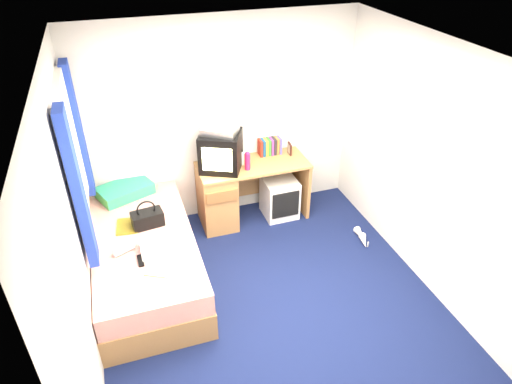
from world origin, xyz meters
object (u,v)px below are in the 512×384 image
object	(u,v)px
handbag	(147,218)
water_bottle	(124,249)
desk	(231,192)
towel	(158,246)
pillow	(125,190)
white_heels	(362,238)
picture_frame	(290,149)
remote_control	(141,261)
bed	(146,258)
crt_tv	(221,151)
storage_cube	(280,197)
pink_water_bottle	(247,162)
magazine	(127,226)
vcr	(220,130)
aerosol_can	(242,158)
colour_swatch_fan	(157,274)

from	to	relation	value
handbag	water_bottle	distance (m)	0.46
desk	towel	size ratio (longest dim) A/B	4.00
pillow	white_heels	distance (m)	2.77
picture_frame	remote_control	xyz separation A→B (m)	(-1.93, -1.19, -0.27)
towel	remote_control	world-z (taller)	towel
remote_control	handbag	bearing A→B (deg)	74.44
towel	bed	bearing A→B (deg)	115.80
crt_tv	water_bottle	xyz separation A→B (m)	(-1.19, -0.92, -0.40)
storage_cube	pink_water_bottle	bearing A→B (deg)	-173.95
storage_cube	magazine	world-z (taller)	magazine
crt_tv	white_heels	xyz separation A→B (m)	(1.43, -0.88, -0.93)
crt_tv	handbag	world-z (taller)	crt_tv
vcr	remote_control	world-z (taller)	vcr
vcr	crt_tv	bearing A→B (deg)	-83.58
desk	crt_tv	size ratio (longest dim) A/B	2.26
picture_frame	white_heels	distance (m)	1.36
water_bottle	remote_control	size ratio (longest dim) A/B	1.25
water_bottle	aerosol_can	bearing A→B (deg)	32.83
bed	magazine	world-z (taller)	magazine
white_heels	remote_control	bearing A→B (deg)	-174.97
picture_frame	aerosol_can	xyz separation A→B (m)	(-0.62, -0.07, 0.01)
pillow	storage_cube	xyz separation A→B (m)	(1.80, -0.17, -0.35)
bed	pillow	world-z (taller)	pillow
aerosol_can	water_bottle	xyz separation A→B (m)	(-1.44, -0.93, -0.26)
vcr	towel	distance (m)	1.48
handbag	magazine	size ratio (longest dim) A/B	1.19
pillow	desk	bearing A→B (deg)	-4.89
vcr	handbag	bearing A→B (deg)	-117.07
crt_tv	water_bottle	bearing A→B (deg)	-116.88
bed	desk	distance (m)	1.34
vcr	water_bottle	size ratio (longest dim) A/B	1.90
bed	desk	size ratio (longest dim) A/B	1.54
pillow	white_heels	size ratio (longest dim) A/B	1.62
towel	water_bottle	xyz separation A→B (m)	(-0.31, 0.08, -0.02)
water_bottle	remote_control	xyz separation A→B (m)	(0.13, -0.18, -0.03)
pillow	magazine	world-z (taller)	pillow
vcr	white_heels	size ratio (longest dim) A/B	1.07
pillow	water_bottle	size ratio (longest dim) A/B	2.87
storage_cube	towel	distance (m)	1.87
bed	aerosol_can	bearing A→B (deg)	30.87
pillow	crt_tv	xyz separation A→B (m)	(1.10, -0.10, 0.37)
pillow	picture_frame	bearing A→B (deg)	-0.40
towel	pillow	bearing A→B (deg)	101.13
bed	vcr	xyz separation A→B (m)	(1.01, 0.74, 0.96)
pink_water_bottle	bed	bearing A→B (deg)	-154.19
pillow	handbag	size ratio (longest dim) A/B	1.72
magazine	colour_swatch_fan	distance (m)	0.83
colour_swatch_fan	magazine	bearing A→B (deg)	102.93
desk	remote_control	distance (m)	1.60
handbag	magazine	world-z (taller)	handbag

